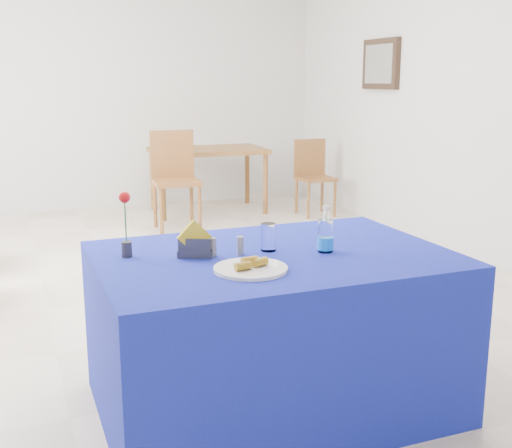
{
  "coord_description": "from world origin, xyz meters",
  "views": [
    {
      "loc": [
        -1.29,
        -4.39,
        1.54
      ],
      "look_at": [
        -0.29,
        -1.84,
        0.92
      ],
      "focal_mm": 45.0,
      "sensor_mm": 36.0,
      "label": 1
    }
  ],
  "objects": [
    {
      "name": "plate",
      "position": [
        -0.38,
        -1.99,
        0.77
      ],
      "size": [
        0.31,
        0.31,
        0.01
      ],
      "primitive_type": "cylinder",
      "color": "silver",
      "rests_on": "blue_table"
    },
    {
      "name": "blue_table",
      "position": [
        -0.18,
        -1.77,
        0.38
      ],
      "size": [
        1.6,
        1.1,
        0.76
      ],
      "color": "navy",
      "rests_on": "floor"
    },
    {
      "name": "rose_vase",
      "position": [
        -0.82,
        -1.59,
        0.91
      ],
      "size": [
        0.05,
        0.05,
        0.3
      ],
      "color": "#27272C",
      "rests_on": "blue_table"
    },
    {
      "name": "picture_frame",
      "position": [
        2.47,
        1.6,
        1.7
      ],
      "size": [
        0.06,
        0.64,
        0.52
      ],
      "primitive_type": "cube",
      "color": "black",
      "rests_on": "room_shell"
    },
    {
      "name": "pepper_shaker",
      "position": [
        -0.46,
        -1.72,
        0.8
      ],
      "size": [
        0.03,
        0.03,
        0.08
      ],
      "primitive_type": "cylinder",
      "color": "slate",
      "rests_on": "blue_table"
    },
    {
      "name": "napkin_holder",
      "position": [
        -0.53,
        -1.7,
        0.81
      ],
      "size": [
        0.17,
        0.12,
        0.17
      ],
      "color": "#36373B",
      "rests_on": "blue_table"
    },
    {
      "name": "drinking_glass",
      "position": [
        -0.19,
        -1.72,
        0.82
      ],
      "size": [
        0.07,
        0.07,
        0.13
      ],
      "primitive_type": "cylinder",
      "color": "white",
      "rests_on": "blue_table"
    },
    {
      "name": "chair_bg_right",
      "position": [
        2.02,
        2.24,
        0.5
      ],
      "size": [
        0.39,
        0.39,
        0.87
      ],
      "rotation": [
        0.0,
        0.0,
        -0.02
      ],
      "color": "brown",
      "rests_on": "floor"
    },
    {
      "name": "chair_bg_left",
      "position": [
        0.34,
        2.1,
        0.59
      ],
      "size": [
        0.49,
        0.49,
        1.03
      ],
      "rotation": [
        0.0,
        0.0,
        -0.07
      ],
      "color": "brown",
      "rests_on": "floor"
    },
    {
      "name": "floor",
      "position": [
        0.0,
        0.0,
        0.0
      ],
      "size": [
        7.0,
        7.0,
        0.0
      ],
      "primitive_type": "plane",
      "color": "beige",
      "rests_on": "ground"
    },
    {
      "name": "water_bottle",
      "position": [
        0.05,
        -1.83,
        0.83
      ],
      "size": [
        0.07,
        0.07,
        0.21
      ],
      "color": "white",
      "rests_on": "blue_table"
    },
    {
      "name": "banana_pieces",
      "position": [
        -0.37,
        -1.99,
        0.79
      ],
      "size": [
        0.16,
        0.11,
        0.04
      ],
      "color": "gold",
      "rests_on": "plate"
    },
    {
      "name": "picture_art",
      "position": [
        2.44,
        1.6,
        1.7
      ],
      "size": [
        0.02,
        0.52,
        0.4
      ],
      "primitive_type": "cube",
      "color": "#998C66",
      "rests_on": "room_shell"
    },
    {
      "name": "salt_shaker",
      "position": [
        -0.33,
        -1.74,
        0.8
      ],
      "size": [
        0.03,
        0.03,
        0.08
      ],
      "primitive_type": "cylinder",
      "color": "slate",
      "rests_on": "blue_table"
    },
    {
      "name": "oak_table",
      "position": [
        0.92,
        2.82,
        0.68
      ],
      "size": [
        1.35,
        0.91,
        0.76
      ],
      "color": "#96612B",
      "rests_on": "floor"
    },
    {
      "name": "room_shell",
      "position": [
        0.0,
        0.0,
        1.75
      ],
      "size": [
        7.0,
        7.0,
        7.0
      ],
      "color": "silver",
      "rests_on": "ground"
    }
  ]
}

